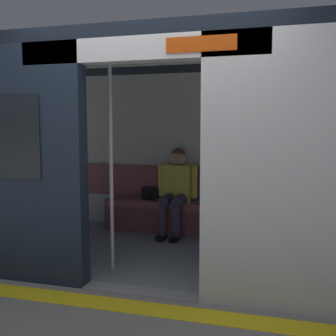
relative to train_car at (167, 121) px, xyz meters
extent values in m
plane|color=gray|center=(-0.08, 1.12, -1.52)|extent=(60.00, 60.00, 0.00)
cube|color=yellow|center=(-0.08, 1.42, -1.52)|extent=(8.00, 0.24, 0.01)
cube|color=silver|center=(-1.16, 1.14, -0.42)|extent=(1.08, 0.12, 2.20)
cube|color=black|center=(-1.16, 1.15, -0.15)|extent=(0.59, 0.02, 0.55)
cube|color=silver|center=(-0.08, 1.12, 0.58)|extent=(2.15, 0.16, 0.20)
cube|color=#BF3F0C|center=(-0.62, 1.21, 0.58)|extent=(0.56, 0.02, 0.12)
cube|color=black|center=(-0.08, -0.06, 0.74)|extent=(6.40, 2.53, 0.12)
cube|color=slate|center=(-0.08, -0.06, -1.52)|extent=(6.08, 2.37, 0.01)
cube|color=silver|center=(-0.08, -1.25, -0.42)|extent=(6.08, 0.10, 2.20)
cube|color=#935156|center=(-0.08, -1.19, -0.86)|extent=(3.52, 0.06, 0.45)
cube|color=white|center=(-0.08, -0.06, 0.65)|extent=(4.48, 0.16, 0.03)
cube|color=gray|center=(-0.08, 1.12, -1.52)|extent=(1.08, 0.19, 0.01)
cube|color=#935156|center=(-0.08, -0.97, -1.13)|extent=(2.41, 0.44, 0.09)
cube|color=brown|center=(-0.08, -0.77, -1.35)|extent=(2.41, 0.04, 0.35)
cube|color=#D8CC4C|center=(0.11, -0.95, -0.83)|extent=(0.39, 0.23, 0.50)
sphere|color=tan|center=(0.11, -0.95, -0.49)|extent=(0.21, 0.21, 0.21)
sphere|color=brown|center=(0.11, -0.96, -0.45)|extent=(0.19, 0.19, 0.19)
cylinder|color=#D8CC4C|center=(-0.13, -0.91, -0.80)|extent=(0.08, 0.08, 0.44)
cylinder|color=#D8CC4C|center=(0.34, -0.93, -0.80)|extent=(0.08, 0.08, 0.44)
cylinder|color=#38334C|center=(0.02, -0.75, -1.03)|extent=(0.15, 0.40, 0.14)
cylinder|color=#38334C|center=(0.20, -0.75, -1.03)|extent=(0.15, 0.40, 0.14)
cylinder|color=#38334C|center=(0.03, -0.55, -1.28)|extent=(0.10, 0.10, 0.40)
cylinder|color=#38334C|center=(0.21, -0.55, -1.28)|extent=(0.10, 0.10, 0.40)
cube|color=black|center=(0.03, -0.50, -1.49)|extent=(0.11, 0.22, 0.06)
cube|color=black|center=(0.21, -0.50, -1.49)|extent=(0.11, 0.22, 0.06)
cube|color=black|center=(0.49, -0.95, -1.00)|extent=(0.26, 0.14, 0.17)
cube|color=black|center=(0.49, -0.88, -1.00)|extent=(0.02, 0.01, 0.14)
cube|color=#26598C|center=(-0.21, -0.98, -1.07)|extent=(0.18, 0.24, 0.03)
cylinder|color=silver|center=(0.39, 0.65, -0.43)|extent=(0.04, 0.04, 2.18)
cylinder|color=silver|center=(-0.56, 0.63, -0.43)|extent=(0.04, 0.04, 2.18)
camera|label=1|loc=(-1.24, 4.38, -0.05)|focal=43.22mm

